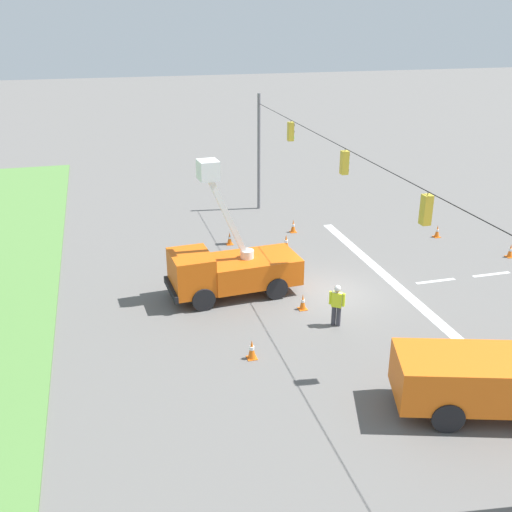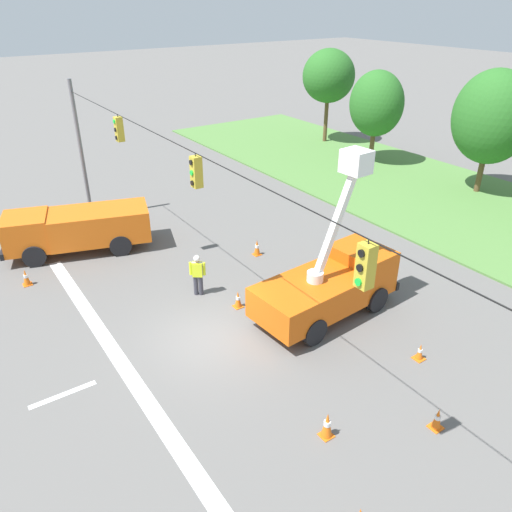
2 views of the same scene
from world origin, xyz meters
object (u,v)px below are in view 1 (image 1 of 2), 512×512
at_px(traffic_cone_far_right, 286,242).
at_px(traffic_cone_centre_line, 510,251).
at_px(road_worker, 337,303).
at_px(traffic_cone_mid_left, 437,231).
at_px(traffic_cone_foreground_right, 303,302).
at_px(traffic_cone_lane_edge_a, 230,239).
at_px(traffic_cone_near_bucket, 252,349).
at_px(traffic_cone_mid_right, 293,226).
at_px(utility_truck_bucket_lift, 230,268).
at_px(utility_truck_support_near, 501,379).
at_px(traffic_cone_far_left, 201,258).

bearing_deg(traffic_cone_far_right, traffic_cone_centre_line, -110.28).
bearing_deg(road_worker, traffic_cone_mid_left, -49.18).
bearing_deg(traffic_cone_foreground_right, traffic_cone_mid_left, -57.82).
distance_m(traffic_cone_mid_left, traffic_cone_lane_edge_a, 11.63).
height_order(traffic_cone_near_bucket, traffic_cone_far_right, traffic_cone_far_right).
xyz_separation_m(traffic_cone_near_bucket, traffic_cone_far_right, (9.98, -4.48, 0.04)).
relative_size(road_worker, traffic_cone_mid_left, 2.53).
xyz_separation_m(traffic_cone_foreground_right, traffic_cone_mid_right, (9.24, -2.62, 0.02)).
relative_size(traffic_cone_lane_edge_a, traffic_cone_centre_line, 0.99).
relative_size(utility_truck_bucket_lift, traffic_cone_mid_right, 8.34).
relative_size(traffic_cone_mid_left, traffic_cone_centre_line, 0.99).
height_order(traffic_cone_mid_right, traffic_cone_near_bucket, traffic_cone_near_bucket).
height_order(traffic_cone_mid_right, traffic_cone_far_right, traffic_cone_far_right).
xyz_separation_m(utility_truck_support_near, traffic_cone_near_bucket, (5.01, 6.64, -0.82)).
bearing_deg(utility_truck_bucket_lift, road_worker, -137.98).
bearing_deg(utility_truck_support_near, traffic_cone_lane_edge_a, 16.54).
distance_m(traffic_cone_mid_left, traffic_cone_mid_right, 8.05).
height_order(traffic_cone_far_left, traffic_cone_centre_line, traffic_cone_centre_line).
xyz_separation_m(traffic_cone_mid_left, traffic_cone_lane_edge_a, (1.88, 11.47, -0.00)).
relative_size(traffic_cone_foreground_right, traffic_cone_centre_line, 0.99).
height_order(utility_truck_support_near, traffic_cone_far_left, utility_truck_support_near).
height_order(traffic_cone_foreground_right, traffic_cone_far_right, traffic_cone_far_right).
xyz_separation_m(traffic_cone_mid_left, traffic_cone_near_bucket, (-9.60, 13.22, 0.03)).
distance_m(road_worker, traffic_cone_centre_line, 12.24).
bearing_deg(road_worker, traffic_cone_centre_line, -68.67).
xyz_separation_m(traffic_cone_mid_right, traffic_cone_near_bucket, (-12.44, 5.69, 0.01)).
height_order(utility_truck_bucket_lift, traffic_cone_centre_line, utility_truck_bucket_lift).
bearing_deg(road_worker, traffic_cone_far_right, -3.96).
relative_size(traffic_cone_mid_left, traffic_cone_near_bucket, 0.92).
bearing_deg(traffic_cone_foreground_right, traffic_cone_near_bucket, 136.32).
xyz_separation_m(utility_truck_bucket_lift, traffic_cone_far_left, (3.81, 0.65, -1.02)).
bearing_deg(traffic_cone_foreground_right, road_worker, -153.59).
distance_m(road_worker, traffic_cone_far_left, 8.76).
relative_size(utility_truck_support_near, traffic_cone_lane_edge_a, 9.88).
height_order(traffic_cone_far_right, traffic_cone_centre_line, traffic_cone_far_right).
bearing_deg(traffic_cone_far_right, utility_truck_support_near, -171.78).
xyz_separation_m(road_worker, traffic_cone_mid_right, (10.90, -1.79, -0.64)).
xyz_separation_m(traffic_cone_mid_right, traffic_cone_far_right, (-2.46, 1.21, 0.05)).
distance_m(traffic_cone_far_right, traffic_cone_centre_line, 11.52).
relative_size(traffic_cone_mid_right, traffic_cone_lane_edge_a, 1.06).
relative_size(utility_truck_bucket_lift, traffic_cone_centre_line, 8.74).
bearing_deg(traffic_cone_mid_right, traffic_cone_far_right, 153.85).
height_order(utility_truck_bucket_lift, utility_truck_support_near, utility_truck_bucket_lift).
distance_m(utility_truck_support_near, traffic_cone_lane_edge_a, 17.22).
bearing_deg(utility_truck_bucket_lift, traffic_cone_near_bucket, 175.76).
distance_m(traffic_cone_foreground_right, traffic_cone_far_left, 6.87).
distance_m(traffic_cone_near_bucket, traffic_cone_centre_line, 16.41).
distance_m(traffic_cone_near_bucket, traffic_cone_far_right, 10.94).
height_order(traffic_cone_foreground_right, traffic_cone_centre_line, traffic_cone_centre_line).
xyz_separation_m(traffic_cone_mid_right, traffic_cone_centre_line, (-6.46, -9.59, -0.02)).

